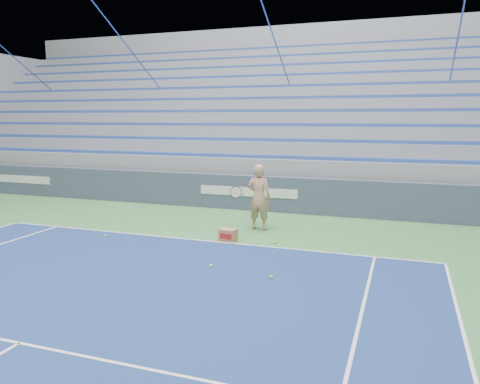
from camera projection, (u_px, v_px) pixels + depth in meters
name	position (u px, v px, depth m)	size (l,w,h in m)	color
sponsor_barrier	(249.00, 193.00, 14.82)	(30.00, 0.32, 1.10)	#3D475E
bleachers	(292.00, 131.00, 19.85)	(31.00, 9.15, 7.30)	gray
tennis_player	(259.00, 197.00, 12.14)	(0.93, 0.84, 1.72)	tan
ball_box	(228.00, 235.00, 11.12)	(0.43, 0.36, 0.29)	#A57550
tennis_ball_0	(274.00, 242.00, 10.89)	(0.07, 0.07, 0.07)	#BBEF31
tennis_ball_1	(232.00, 244.00, 10.77)	(0.07, 0.07, 0.07)	#BBEF31
tennis_ball_2	(271.00, 277.00, 8.51)	(0.07, 0.07, 0.07)	#BBEF31
tennis_ball_3	(105.00, 236.00, 11.50)	(0.07, 0.07, 0.07)	#BBEF31
tennis_ball_4	(211.00, 266.00, 9.17)	(0.07, 0.07, 0.07)	#BBEF31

